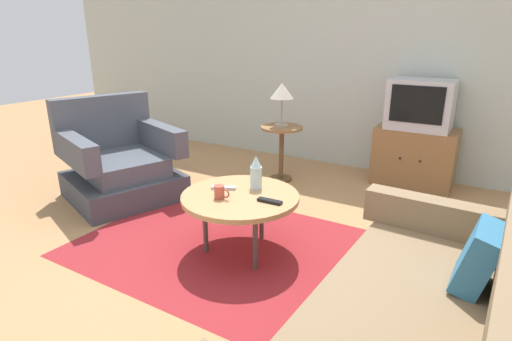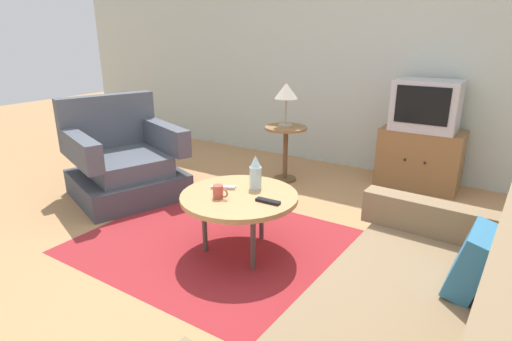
{
  "view_description": "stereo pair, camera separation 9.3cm",
  "coord_description": "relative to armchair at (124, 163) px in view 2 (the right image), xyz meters",
  "views": [
    {
      "loc": [
        1.47,
        -2.16,
        1.53
      ],
      "look_at": [
        -0.02,
        0.33,
        0.55
      ],
      "focal_mm": 28.81,
      "sensor_mm": 36.0,
      "label": 1
    },
    {
      "loc": [
        1.55,
        -2.11,
        1.53
      ],
      "look_at": [
        -0.02,
        0.33,
        0.55
      ],
      "focal_mm": 28.81,
      "sensor_mm": 36.0,
      "label": 2
    }
  ],
  "objects": [
    {
      "name": "coffee_table",
      "position": [
        1.6,
        -0.31,
        0.1
      ],
      "size": [
        0.83,
        0.83,
        0.45
      ],
      "color": "tan",
      "rests_on": "ground"
    },
    {
      "name": "mug",
      "position": [
        1.52,
        -0.44,
        0.18
      ],
      "size": [
        0.12,
        0.07,
        0.09
      ],
      "color": "#B74C3D",
      "rests_on": "coffee_table"
    },
    {
      "name": "area_rug",
      "position": [
        1.6,
        -0.31,
        -0.32
      ],
      "size": [
        2.4,
        1.62,
        0.0
      ],
      "primitive_type": "cube",
      "color": "maroon",
      "rests_on": "ground"
    },
    {
      "name": "ground_plane",
      "position": [
        1.6,
        -0.39,
        -0.32
      ],
      "size": [
        16.0,
        16.0,
        0.0
      ],
      "primitive_type": "plane",
      "color": "#AD7F51"
    },
    {
      "name": "armchair",
      "position": [
        0.0,
        0.0,
        0.0
      ],
      "size": [
        1.19,
        1.2,
        0.94
      ],
      "rotation": [
        0.0,
        0.0,
        -1.92
      ],
      "color": "#3E424B",
      "rests_on": "ground"
    },
    {
      "name": "vase",
      "position": [
        1.63,
        -0.15,
        0.25
      ],
      "size": [
        0.09,
        0.09,
        0.25
      ],
      "color": "silver",
      "rests_on": "coffee_table"
    },
    {
      "name": "tv_stand",
      "position": [
        2.38,
        1.79,
        -0.02
      ],
      "size": [
        0.79,
        0.47,
        0.6
      ],
      "color": "olive",
      "rests_on": "ground"
    },
    {
      "name": "tv_remote_dark",
      "position": [
        1.84,
        -0.33,
        0.14
      ],
      "size": [
        0.17,
        0.05,
        0.02
      ],
      "rotation": [
        0.0,
        0.0,
        3.18
      ],
      "color": "black",
      "rests_on": "coffee_table"
    },
    {
      "name": "television",
      "position": [
        2.38,
        1.77,
        0.53
      ],
      "size": [
        0.61,
        0.44,
        0.49
      ],
      "color": "#B7B7BC",
      "rests_on": "tv_stand"
    },
    {
      "name": "tv_remote_silver",
      "position": [
        1.44,
        -0.28,
        0.14
      ],
      "size": [
        0.18,
        0.12,
        0.02
      ],
      "rotation": [
        0.0,
        0.0,
        0.48
      ],
      "color": "#B2B2B7",
      "rests_on": "coffee_table"
    },
    {
      "name": "side_table",
      "position": [
        1.13,
        1.21,
        0.1
      ],
      "size": [
        0.44,
        0.44,
        0.59
      ],
      "color": "olive",
      "rests_on": "ground"
    },
    {
      "name": "table_lamp",
      "position": [
        1.11,
        1.23,
        0.63
      ],
      "size": [
        0.24,
        0.24,
        0.45
      ],
      "color": "#9E937A",
      "rests_on": "side_table"
    },
    {
      "name": "back_wall",
      "position": [
        1.6,
        2.12,
        1.03
      ],
      "size": [
        9.0,
        0.12,
        2.7
      ],
      "primitive_type": "cube",
      "color": "#B2BCB2",
      "rests_on": "ground"
    }
  ]
}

